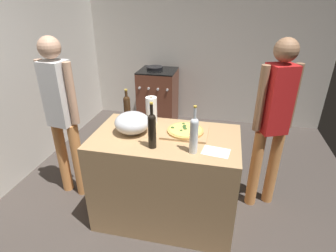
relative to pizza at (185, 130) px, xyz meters
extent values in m
cube|color=#3F3833|center=(-0.20, 0.79, -0.94)|extent=(4.18, 3.74, 0.02)
cube|color=beige|center=(-0.20, 2.41, 0.37)|extent=(4.18, 0.10, 2.60)
cube|color=beige|center=(-2.04, 0.79, 0.37)|extent=(0.10, 3.74, 2.60)
cube|color=tan|center=(-0.16, -0.09, -0.48)|extent=(1.29, 0.74, 0.90)
cube|color=tan|center=(0.00, 0.00, -0.02)|extent=(0.40, 0.32, 0.02)
cylinder|color=tan|center=(0.00, 0.00, 0.00)|extent=(0.33, 0.33, 0.02)
cylinder|color=#EAC660|center=(0.00, 0.00, 0.01)|extent=(0.29, 0.29, 0.00)
cylinder|color=#335926|center=(-0.03, 0.11, 0.01)|extent=(0.03, 0.03, 0.01)
cylinder|color=#335926|center=(0.08, -0.06, 0.01)|extent=(0.04, 0.04, 0.01)
cylinder|color=#335926|center=(-0.12, 0.00, 0.01)|extent=(0.03, 0.03, 0.01)
cylinder|color=#335926|center=(0.07, 0.08, 0.01)|extent=(0.03, 0.03, 0.01)
cylinder|color=#335926|center=(-0.02, 0.06, 0.01)|extent=(0.03, 0.03, 0.01)
cylinder|color=#335926|center=(-0.03, -0.03, 0.01)|extent=(0.02, 0.02, 0.01)
cylinder|color=#335926|center=(0.00, 0.01, 0.01)|extent=(0.03, 0.03, 0.01)
cylinder|color=#335926|center=(-0.02, 0.04, 0.01)|extent=(0.03, 0.03, 0.01)
cylinder|color=#B2B2B7|center=(-0.47, -0.08, -0.03)|extent=(0.13, 0.13, 0.01)
ellipsoid|color=silver|center=(-0.47, -0.08, 0.07)|extent=(0.31, 0.31, 0.19)
cylinder|color=white|center=(-0.36, 0.17, 0.10)|extent=(0.11, 0.11, 0.25)
cylinder|color=#997551|center=(-0.36, 0.17, 0.10)|extent=(0.03, 0.03, 0.26)
cylinder|color=#331E0F|center=(-0.59, 0.15, 0.08)|extent=(0.07, 0.07, 0.22)
sphere|color=#331E0F|center=(-0.59, 0.15, 0.19)|extent=(0.07, 0.07, 0.07)
cylinder|color=#331E0F|center=(-0.59, 0.15, 0.25)|extent=(0.03, 0.03, 0.07)
cylinder|color=gold|center=(-0.59, 0.15, 0.29)|extent=(0.03, 0.03, 0.01)
cylinder|color=black|center=(-0.22, -0.29, 0.10)|extent=(0.07, 0.07, 0.26)
sphere|color=black|center=(-0.22, -0.29, 0.23)|extent=(0.07, 0.07, 0.07)
cylinder|color=black|center=(-0.22, -0.29, 0.30)|extent=(0.02, 0.02, 0.10)
cylinder|color=gold|center=(-0.22, -0.29, 0.35)|extent=(0.03, 0.03, 0.01)
cylinder|color=silver|center=(0.11, -0.30, 0.10)|extent=(0.07, 0.07, 0.26)
sphere|color=silver|center=(0.11, -0.30, 0.23)|extent=(0.07, 0.07, 0.07)
cylinder|color=silver|center=(0.11, -0.30, 0.30)|extent=(0.02, 0.02, 0.10)
cylinder|color=gold|center=(0.11, -0.30, 0.35)|extent=(0.02, 0.02, 0.01)
cube|color=white|center=(0.29, -0.26, -0.03)|extent=(0.23, 0.18, 0.00)
cube|color=brown|center=(-0.77, 2.01, -0.47)|extent=(0.59, 0.57, 0.92)
cube|color=black|center=(-0.77, 2.01, 0.00)|extent=(0.59, 0.57, 0.02)
cylinder|color=silver|center=(-0.99, 1.72, -0.22)|extent=(0.04, 0.02, 0.04)
cylinder|color=silver|center=(-0.84, 1.72, -0.22)|extent=(0.04, 0.02, 0.04)
cylinder|color=silver|center=(-0.69, 1.72, -0.22)|extent=(0.04, 0.02, 0.04)
cylinder|color=silver|center=(-0.55, 1.72, -0.22)|extent=(0.04, 0.02, 0.04)
cylinder|color=black|center=(-0.83, 2.06, 0.03)|extent=(0.26, 0.26, 0.04)
cylinder|color=#D88C4C|center=(-1.35, 0.07, -0.51)|extent=(0.11, 0.11, 0.85)
cylinder|color=#D88C4C|center=(-1.15, 0.04, -0.51)|extent=(0.11, 0.11, 0.85)
cube|color=silver|center=(-1.25, 0.06, 0.23)|extent=(0.25, 0.23, 0.63)
cylinder|color=tan|center=(-1.41, 0.08, 0.25)|extent=(0.08, 0.08, 0.60)
cylinder|color=tan|center=(-1.10, 0.04, 0.25)|extent=(0.08, 0.08, 0.60)
sphere|color=tan|center=(-1.25, 0.06, 0.66)|extent=(0.20, 0.20, 0.20)
cylinder|color=#D88C4C|center=(0.87, 0.36, -0.51)|extent=(0.11, 0.11, 0.85)
cylinder|color=#D88C4C|center=(0.68, 0.28, -0.51)|extent=(0.11, 0.11, 0.85)
cube|color=red|center=(0.78, 0.32, 0.24)|extent=(0.29, 0.27, 0.64)
cylinder|color=#936B4C|center=(0.92, 0.38, 0.25)|extent=(0.08, 0.08, 0.61)
cylinder|color=#936B4C|center=(0.63, 0.26, 0.25)|extent=(0.08, 0.08, 0.61)
sphere|color=#936B4C|center=(0.78, 0.32, 0.67)|extent=(0.21, 0.21, 0.21)
camera|label=1|loc=(0.30, -2.11, 1.08)|focal=28.71mm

